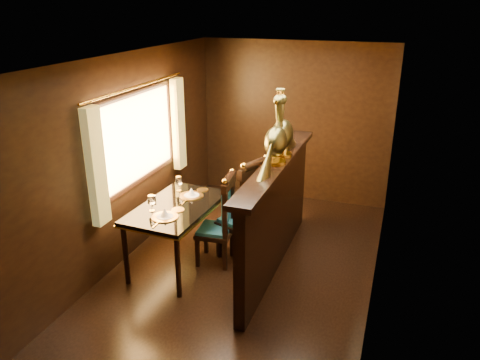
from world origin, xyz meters
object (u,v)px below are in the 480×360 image
(dining_table, at_px, (177,211))
(peacock_right, at_px, (283,122))
(peacock_left, at_px, (276,128))
(chair_left, at_px, (249,208))
(chair_right, at_px, (223,217))

(dining_table, relative_size, peacock_right, 1.68)
(dining_table, bearing_deg, peacock_left, 15.59)
(dining_table, distance_m, peacock_left, 1.55)
(chair_left, height_order, chair_right, chair_left)
(peacock_left, bearing_deg, chair_left, 158.82)
(chair_right, relative_size, peacock_left, 1.47)
(chair_left, bearing_deg, peacock_left, 0.58)
(chair_left, bearing_deg, peacock_right, 44.46)
(dining_table, bearing_deg, chair_left, 29.27)
(dining_table, distance_m, chair_right, 0.56)
(chair_left, bearing_deg, dining_table, -131.90)
(chair_left, distance_m, peacock_left, 1.12)
(peacock_right, bearing_deg, peacock_left, -90.00)
(dining_table, height_order, peacock_left, peacock_left)
(chair_left, height_order, peacock_right, peacock_right)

